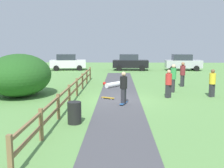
{
  "coord_description": "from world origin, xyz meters",
  "views": [
    {
      "loc": [
        -0.01,
        -15.03,
        3.24
      ],
      "look_at": [
        -0.39,
        -0.35,
        1.0
      ],
      "focal_mm": 43.19,
      "sensor_mm": 36.0,
      "label": 1
    }
  ],
  "objects": [
    {
      "name": "trash_bin",
      "position": [
        -1.8,
        -4.5,
        0.45
      ],
      "size": [
        0.56,
        0.56,
        0.9
      ],
      "primitive_type": "cylinder",
      "color": "black",
      "rests_on": "ground_plane"
    },
    {
      "name": "wooden_fence",
      "position": [
        -2.6,
        0.0,
        0.67
      ],
      "size": [
        0.12,
        18.12,
        1.1
      ],
      "color": "olive",
      "rests_on": "ground_plane"
    },
    {
      "name": "bystander_red",
      "position": [
        2.94,
        0.85,
        0.92
      ],
      "size": [
        0.53,
        0.53,
        1.68
      ],
      "color": "#2D2D33",
      "rests_on": "ground_plane"
    },
    {
      "name": "bush_large",
      "position": [
        -6.08,
        1.14,
        1.3
      ],
      "size": [
        3.77,
        4.52,
        2.6
      ],
      "primitive_type": "ellipsoid",
      "color": "#23561E",
      "rests_on": "ground_plane"
    },
    {
      "name": "parked_car_silver",
      "position": [
        7.62,
        17.23,
        0.96
      ],
      "size": [
        4.24,
        2.09,
        1.92
      ],
      "color": "#B7B7BC",
      "rests_on": "ground_plane"
    },
    {
      "name": "skateboard_loose",
      "position": [
        -0.65,
        0.32,
        0.09
      ],
      "size": [
        0.8,
        0.55,
        0.08
      ],
      "color": "#BF8C19",
      "rests_on": "asphalt_path"
    },
    {
      "name": "parked_car_black",
      "position": [
        1.33,
        17.23,
        0.96
      ],
      "size": [
        4.26,
        2.13,
        1.92
      ],
      "color": "black",
      "rests_on": "ground_plane"
    },
    {
      "name": "bystander_green",
      "position": [
        3.58,
        2.7,
        1.04
      ],
      "size": [
        0.5,
        0.5,
        1.86
      ],
      "color": "#2D2D33",
      "rests_on": "ground_plane"
    },
    {
      "name": "parked_car_white",
      "position": [
        -6.18,
        17.22,
        0.96
      ],
      "size": [
        4.39,
        2.42,
        1.92
      ],
      "color": "silver",
      "rests_on": "ground_plane"
    },
    {
      "name": "skater_riding",
      "position": [
        0.24,
        -1.07,
        0.98
      ],
      "size": [
        0.48,
        0.82,
        1.73
      ],
      "color": "#265999",
      "rests_on": "asphalt_path"
    },
    {
      "name": "ground_plane",
      "position": [
        0.0,
        0.0,
        0.0
      ],
      "size": [
        60.0,
        60.0,
        0.0
      ],
      "primitive_type": "plane",
      "color": "#60934C"
    },
    {
      "name": "bystander_maroon",
      "position": [
        4.76,
        5.1,
        1.02
      ],
      "size": [
        0.53,
        0.53,
        1.83
      ],
      "color": "#2D2D33",
      "rests_on": "ground_plane"
    },
    {
      "name": "bystander_yellow",
      "position": [
        5.63,
        1.17,
        0.93
      ],
      "size": [
        0.53,
        0.53,
        1.68
      ],
      "color": "#2D2D33",
      "rests_on": "ground_plane"
    },
    {
      "name": "asphalt_path",
      "position": [
        0.0,
        0.0,
        0.01
      ],
      "size": [
        2.4,
        28.0,
        0.02
      ],
      "primitive_type": "cube",
      "color": "#47474C",
      "rests_on": "ground_plane"
    },
    {
      "name": "skater_fallen",
      "position": [
        -0.49,
        4.63,
        0.2
      ],
      "size": [
        1.4,
        1.37,
        0.36
      ],
      "color": "white",
      "rests_on": "asphalt_path"
    }
  ]
}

